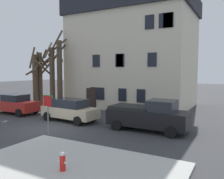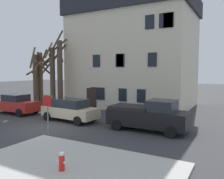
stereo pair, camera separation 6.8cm
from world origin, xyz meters
name	(u,v)px [view 2 (the right image)]	position (x,y,z in m)	size (l,w,h in m)	color
ground_plane	(49,128)	(0.00, 0.00, 0.00)	(120.00, 120.00, 0.00)	#38383A
building_main	(133,53)	(0.66, 12.27, 5.73)	(12.82, 9.08, 11.33)	beige
tree_bare_near	(37,78)	(-7.63, 6.15, 3.11)	(2.98, 2.79, 6.09)	#4C3D2D
tree_bare_mid	(41,76)	(-7.76, 6.79, 3.25)	(3.62, 3.02, 6.42)	#4C3D2D
tree_bare_far	(52,74)	(-5.96, 6.68, 3.45)	(3.05, 3.25, 6.61)	#4C3D2D
tree_bare_end	(59,71)	(-5.04, 6.71, 3.79)	(1.87, 2.83, 8.05)	#4C3D2D
car_red_sedan	(16,104)	(-6.47, 2.54, 0.87)	(4.42, 2.02, 1.74)	#AD231E
car_beige_wagon	(70,109)	(-0.29, 2.52, 0.89)	(4.69, 2.23, 1.70)	#C6B793
pickup_truck_black	(148,116)	(5.98, 2.75, 0.98)	(5.16, 2.20, 2.03)	black
fire_hydrant	(62,161)	(5.33, -4.76, 0.50)	(0.42, 0.22, 0.73)	red
street_sign_pole	(48,108)	(1.42, -1.50, 1.74)	(0.76, 0.07, 2.46)	slate
bicycle_leaning	(43,106)	(-6.00, 5.25, 0.37)	(1.75, 0.17, 1.03)	black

